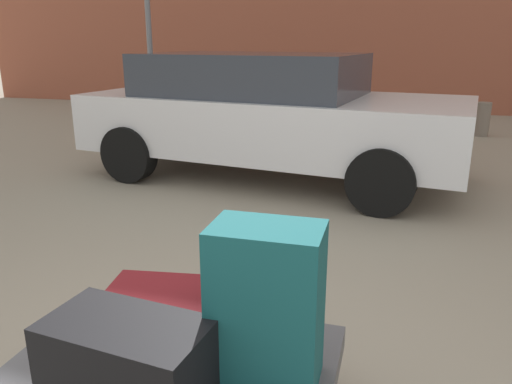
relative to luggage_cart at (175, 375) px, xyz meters
name	(u,v)px	position (x,y,z in m)	size (l,w,h in m)	color
luggage_cart	(175,375)	(0.00, 0.00, 0.00)	(1.27, 0.86, 0.34)	#4C4C51
suitcase_maroon_rear_left	(172,323)	(-0.03, 0.06, 0.20)	(0.55, 0.38, 0.26)	maroon
duffel_bag_black_center	(128,361)	(-0.06, -0.24, 0.22)	(0.58, 0.32, 0.30)	black
suitcase_teal_rear_right	(266,306)	(0.38, -0.01, 0.38)	(0.40, 0.26, 0.62)	#144C51
parked_car	(268,113)	(-0.66, 4.04, 0.49)	(4.51, 2.38, 1.42)	silver
bollard_kerb_near	(483,119)	(2.17, 7.53, 0.01)	(0.23, 0.23, 0.57)	#72665B
no_parking_sign	(149,38)	(-2.38, 4.53, 1.31)	(0.49, 0.14, 2.58)	slate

